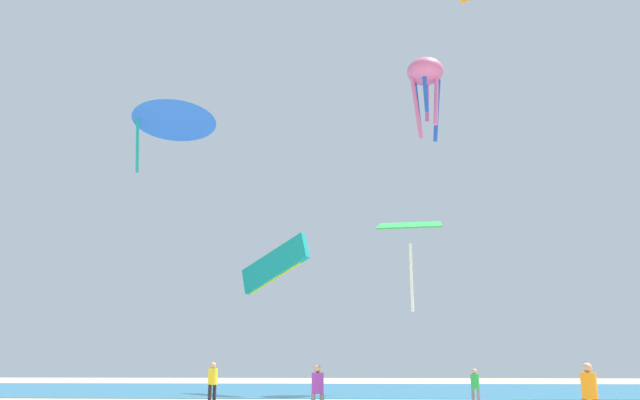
{
  "coord_description": "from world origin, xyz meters",
  "views": [
    {
      "loc": [
        2.49,
        -15.09,
        1.99
      ],
      "look_at": [
        1.07,
        14.31,
        9.45
      ],
      "focal_mm": 35.31,
      "sensor_mm": 36.0,
      "label": 1
    }
  ],
  "objects_px": {
    "kite_delta_blue": "(175,115)",
    "kite_diamond_green": "(410,230)",
    "person_near_tent": "(213,379)",
    "kite_parafoil_teal": "(274,265)",
    "person_central": "(589,390)",
    "kite_octopus_pink": "(425,76)",
    "person_rightmost": "(318,387)",
    "person_leftmost": "(475,384)"
  },
  "relations": [
    {
      "from": "person_near_tent",
      "to": "kite_diamond_green",
      "type": "relative_size",
      "value": 0.48
    },
    {
      "from": "kite_delta_blue",
      "to": "kite_diamond_green",
      "type": "bearing_deg",
      "value": -27.77
    },
    {
      "from": "person_rightmost",
      "to": "kite_diamond_green",
      "type": "bearing_deg",
      "value": -171.41
    },
    {
      "from": "kite_delta_blue",
      "to": "kite_parafoil_teal",
      "type": "xyz_separation_m",
      "value": [
        4.26,
        8.19,
        -6.54
      ]
    },
    {
      "from": "person_near_tent",
      "to": "kite_parafoil_teal",
      "type": "xyz_separation_m",
      "value": [
        1.84,
        7.84,
        6.46
      ]
    },
    {
      "from": "person_near_tent",
      "to": "person_central",
      "type": "relative_size",
      "value": 0.98
    },
    {
      "from": "kite_delta_blue",
      "to": "person_near_tent",
      "type": "bearing_deg",
      "value": 3.17
    },
    {
      "from": "person_central",
      "to": "person_leftmost",
      "type": "bearing_deg",
      "value": -87.52
    },
    {
      "from": "kite_octopus_pink",
      "to": "person_leftmost",
      "type": "bearing_deg",
      "value": -168.91
    },
    {
      "from": "person_rightmost",
      "to": "kite_diamond_green",
      "type": "relative_size",
      "value": 0.47
    },
    {
      "from": "kite_parafoil_teal",
      "to": "kite_octopus_pink",
      "type": "distance_m",
      "value": 16.46
    },
    {
      "from": "person_central",
      "to": "kite_octopus_pink",
      "type": "relative_size",
      "value": 0.33
    },
    {
      "from": "person_rightmost",
      "to": "kite_parafoil_teal",
      "type": "bearing_deg",
      "value": -96.6
    },
    {
      "from": "kite_parafoil_teal",
      "to": "kite_octopus_pink",
      "type": "xyz_separation_m",
      "value": [
        9.85,
        1.66,
        13.08
      ]
    },
    {
      "from": "person_leftmost",
      "to": "person_rightmost",
      "type": "bearing_deg",
      "value": 85.88
    },
    {
      "from": "kite_delta_blue",
      "to": "kite_octopus_pink",
      "type": "bearing_deg",
      "value": 29.94
    },
    {
      "from": "person_central",
      "to": "person_rightmost",
      "type": "relative_size",
      "value": 1.05
    },
    {
      "from": "person_leftmost",
      "to": "kite_delta_blue",
      "type": "relative_size",
      "value": 0.34
    },
    {
      "from": "kite_diamond_green",
      "to": "kite_parafoil_teal",
      "type": "bearing_deg",
      "value": 125.95
    },
    {
      "from": "person_rightmost",
      "to": "kite_octopus_pink",
      "type": "bearing_deg",
      "value": -130.82
    },
    {
      "from": "kite_octopus_pink",
      "to": "kite_parafoil_teal",
      "type": "bearing_deg",
      "value": 109.79
    },
    {
      "from": "person_near_tent",
      "to": "kite_delta_blue",
      "type": "relative_size",
      "value": 0.4
    },
    {
      "from": "kite_delta_blue",
      "to": "kite_octopus_pink",
      "type": "relative_size",
      "value": 0.8
    },
    {
      "from": "person_near_tent",
      "to": "person_leftmost",
      "type": "xyz_separation_m",
      "value": [
        11.84,
        -1.08,
        -0.15
      ]
    },
    {
      "from": "kite_delta_blue",
      "to": "kite_diamond_green",
      "type": "height_order",
      "value": "kite_delta_blue"
    },
    {
      "from": "kite_diamond_green",
      "to": "kite_octopus_pink",
      "type": "bearing_deg",
      "value": 86.48
    },
    {
      "from": "person_rightmost",
      "to": "person_leftmost",
      "type": "bearing_deg",
      "value": -157.57
    },
    {
      "from": "kite_delta_blue",
      "to": "kite_diamond_green",
      "type": "distance_m",
      "value": 14.12
    },
    {
      "from": "person_near_tent",
      "to": "kite_delta_blue",
      "type": "distance_m",
      "value": 13.23
    },
    {
      "from": "person_central",
      "to": "kite_parafoil_teal",
      "type": "distance_m",
      "value": 22.57
    },
    {
      "from": "person_near_tent",
      "to": "kite_parafoil_teal",
      "type": "distance_m",
      "value": 10.32
    },
    {
      "from": "person_near_tent",
      "to": "kite_delta_blue",
      "type": "xyz_separation_m",
      "value": [
        -2.43,
        -0.35,
        13.0
      ]
    },
    {
      "from": "person_rightmost",
      "to": "kite_octopus_pink",
      "type": "height_order",
      "value": "kite_octopus_pink"
    },
    {
      "from": "person_leftmost",
      "to": "person_central",
      "type": "relative_size",
      "value": 0.84
    },
    {
      "from": "person_central",
      "to": "kite_delta_blue",
      "type": "xyz_separation_m",
      "value": [
        -15.84,
        10.09,
        12.98
      ]
    },
    {
      "from": "kite_parafoil_teal",
      "to": "person_rightmost",
      "type": "bearing_deg",
      "value": 140.1
    },
    {
      "from": "person_near_tent",
      "to": "kite_diamond_green",
      "type": "distance_m",
      "value": 11.82
    },
    {
      "from": "person_near_tent",
      "to": "kite_parafoil_teal",
      "type": "relative_size",
      "value": 0.4
    },
    {
      "from": "person_leftmost",
      "to": "kite_delta_blue",
      "type": "xyz_separation_m",
      "value": [
        -14.27,
        0.73,
        13.16
      ]
    },
    {
      "from": "person_central",
      "to": "person_rightmost",
      "type": "xyz_separation_m",
      "value": [
        -8.16,
        3.42,
        -0.06
      ]
    },
    {
      "from": "person_near_tent",
      "to": "person_central",
      "type": "bearing_deg",
      "value": -100.04
    },
    {
      "from": "person_near_tent",
      "to": "person_leftmost",
      "type": "distance_m",
      "value": 11.89
    }
  ]
}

